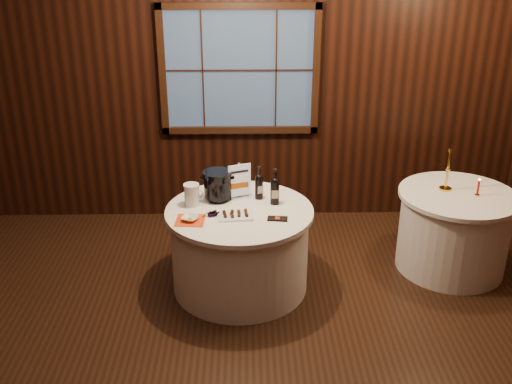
{
  "coord_description": "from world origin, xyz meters",
  "views": [
    {
      "loc": [
        0.06,
        -3.64,
        3.0
      ],
      "look_at": [
        0.14,
        0.9,
        0.98
      ],
      "focal_mm": 42.0,
      "sensor_mm": 36.0,
      "label": 1
    }
  ],
  "objects_px": {
    "main_table": "(240,248)",
    "port_bottle_left": "(259,185)",
    "side_table": "(453,231)",
    "grape_bunch": "(214,214)",
    "sign_stand": "(239,186)",
    "chocolate_plate": "(236,215)",
    "chocolate_box": "(277,219)",
    "cracker_bowl": "(190,218)",
    "brass_candlestick": "(447,175)",
    "red_candle": "(478,189)",
    "ice_bucket": "(218,185)",
    "glass_pitcher": "(192,195)",
    "port_bottle_right": "(275,189)"
  },
  "relations": [
    {
      "from": "red_candle",
      "to": "grape_bunch",
      "type": "bearing_deg",
      "value": -170.87
    },
    {
      "from": "ice_bucket",
      "to": "port_bottle_left",
      "type": "bearing_deg",
      "value": 2.59
    },
    {
      "from": "chocolate_plate",
      "to": "chocolate_box",
      "type": "bearing_deg",
      "value": -9.32
    },
    {
      "from": "grape_bunch",
      "to": "sign_stand",
      "type": "bearing_deg",
      "value": 59.9
    },
    {
      "from": "grape_bunch",
      "to": "brass_candlestick",
      "type": "relative_size",
      "value": 0.42
    },
    {
      "from": "ice_bucket",
      "to": "brass_candlestick",
      "type": "xyz_separation_m",
      "value": [
        2.09,
        0.17,
        0.01
      ]
    },
    {
      "from": "port_bottle_left",
      "to": "port_bottle_right",
      "type": "xyz_separation_m",
      "value": [
        0.14,
        -0.11,
        0.01
      ]
    },
    {
      "from": "glass_pitcher",
      "to": "red_candle",
      "type": "bearing_deg",
      "value": 6.72
    },
    {
      "from": "port_bottle_left",
      "to": "brass_candlestick",
      "type": "bearing_deg",
      "value": -16.92
    },
    {
      "from": "port_bottle_right",
      "to": "chocolate_plate",
      "type": "bearing_deg",
      "value": -144.06
    },
    {
      "from": "ice_bucket",
      "to": "cracker_bowl",
      "type": "relative_size",
      "value": 2.01
    },
    {
      "from": "side_table",
      "to": "port_bottle_right",
      "type": "relative_size",
      "value": 3.3
    },
    {
      "from": "glass_pitcher",
      "to": "main_table",
      "type": "bearing_deg",
      "value": -9.68
    },
    {
      "from": "port_bottle_right",
      "to": "chocolate_box",
      "type": "relative_size",
      "value": 1.96
    },
    {
      "from": "side_table",
      "to": "ice_bucket",
      "type": "relative_size",
      "value": 4.04
    },
    {
      "from": "brass_candlestick",
      "to": "red_candle",
      "type": "height_order",
      "value": "brass_candlestick"
    },
    {
      "from": "port_bottle_left",
      "to": "port_bottle_right",
      "type": "bearing_deg",
      "value": -62.13
    },
    {
      "from": "sign_stand",
      "to": "grape_bunch",
      "type": "relative_size",
      "value": 1.94
    },
    {
      "from": "brass_candlestick",
      "to": "red_candle",
      "type": "bearing_deg",
      "value": -28.51
    },
    {
      "from": "chocolate_box",
      "to": "brass_candlestick",
      "type": "height_order",
      "value": "brass_candlestick"
    },
    {
      "from": "chocolate_plate",
      "to": "chocolate_box",
      "type": "height_order",
      "value": "chocolate_plate"
    },
    {
      "from": "port_bottle_right",
      "to": "chocolate_box",
      "type": "xyz_separation_m",
      "value": [
        0.01,
        -0.31,
        -0.14
      ]
    },
    {
      "from": "ice_bucket",
      "to": "red_candle",
      "type": "distance_m",
      "value": 2.34
    },
    {
      "from": "grape_bunch",
      "to": "ice_bucket",
      "type": "bearing_deg",
      "value": 86.09
    },
    {
      "from": "side_table",
      "to": "port_bottle_left",
      "type": "relative_size",
      "value": 3.53
    },
    {
      "from": "side_table",
      "to": "red_candle",
      "type": "height_order",
      "value": "red_candle"
    },
    {
      "from": "sign_stand",
      "to": "grape_bunch",
      "type": "bearing_deg",
      "value": -140.95
    },
    {
      "from": "chocolate_plate",
      "to": "main_table",
      "type": "bearing_deg",
      "value": 77.75
    },
    {
      "from": "chocolate_box",
      "to": "grape_bunch",
      "type": "relative_size",
      "value": 0.96
    },
    {
      "from": "main_table",
      "to": "red_candle",
      "type": "distance_m",
      "value": 2.21
    },
    {
      "from": "grape_bunch",
      "to": "red_candle",
      "type": "xyz_separation_m",
      "value": [
        2.36,
        0.38,
        0.05
      ]
    },
    {
      "from": "main_table",
      "to": "side_table",
      "type": "distance_m",
      "value": 2.02
    },
    {
      "from": "chocolate_box",
      "to": "cracker_bowl",
      "type": "xyz_separation_m",
      "value": [
        -0.72,
        -0.01,
        0.01
      ]
    },
    {
      "from": "chocolate_box",
      "to": "brass_candlestick",
      "type": "xyz_separation_m",
      "value": [
        1.58,
        0.58,
        0.14
      ]
    },
    {
      "from": "glass_pitcher",
      "to": "brass_candlestick",
      "type": "relative_size",
      "value": 0.48
    },
    {
      "from": "grape_bunch",
      "to": "brass_candlestick",
      "type": "height_order",
      "value": "brass_candlestick"
    },
    {
      "from": "glass_pitcher",
      "to": "cracker_bowl",
      "type": "relative_size",
      "value": 1.48
    },
    {
      "from": "main_table",
      "to": "chocolate_plate",
      "type": "relative_size",
      "value": 4.17
    },
    {
      "from": "main_table",
      "to": "cracker_bowl",
      "type": "height_order",
      "value": "cracker_bowl"
    },
    {
      "from": "sign_stand",
      "to": "chocolate_plate",
      "type": "xyz_separation_m",
      "value": [
        -0.03,
        -0.37,
        -0.1
      ]
    },
    {
      "from": "cracker_bowl",
      "to": "brass_candlestick",
      "type": "distance_m",
      "value": 2.38
    },
    {
      "from": "port_bottle_right",
      "to": "cracker_bowl",
      "type": "distance_m",
      "value": 0.79
    },
    {
      "from": "glass_pitcher",
      "to": "ice_bucket",
      "type": "bearing_deg",
      "value": 30.56
    },
    {
      "from": "side_table",
      "to": "sign_stand",
      "type": "xyz_separation_m",
      "value": [
        -2.0,
        -0.07,
        0.5
      ]
    },
    {
      "from": "sign_stand",
      "to": "ice_bucket",
      "type": "bearing_deg",
      "value": 167.03
    },
    {
      "from": "side_table",
      "to": "port_bottle_left",
      "type": "distance_m",
      "value": 1.9
    },
    {
      "from": "side_table",
      "to": "grape_bunch",
      "type": "height_order",
      "value": "grape_bunch"
    },
    {
      "from": "main_table",
      "to": "brass_candlestick",
      "type": "xyz_separation_m",
      "value": [
        1.9,
        0.38,
        0.53
      ]
    },
    {
      "from": "ice_bucket",
      "to": "cracker_bowl",
      "type": "bearing_deg",
      "value": -117.38
    },
    {
      "from": "main_table",
      "to": "port_bottle_left",
      "type": "height_order",
      "value": "port_bottle_left"
    }
  ]
}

